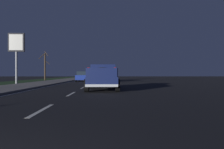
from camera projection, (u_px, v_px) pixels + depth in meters
ground at (92, 82)px, 28.26m from camera, size 144.00×144.00×0.00m
sidewalk_shoulder at (51, 82)px, 28.14m from camera, size 108.00×4.00×0.12m
grass_verge at (14, 82)px, 28.03m from camera, size 108.00×6.00×0.01m
lane_markings at (76, 82)px, 30.00m from camera, size 108.00×3.54×0.01m
pickup_truck at (103, 76)px, 15.12m from camera, size 5.43×2.29×1.87m
sedan_blue at (83, 76)px, 31.59m from camera, size 4.41×2.04×1.54m
sedan_tan at (89, 76)px, 41.09m from camera, size 4.42×2.05×1.54m
sedan_silver at (107, 76)px, 31.61m from camera, size 4.43×2.06×1.54m
gas_price_sign at (16, 46)px, 24.19m from camera, size 0.27×1.90×6.00m
bare_tree_far at (45, 66)px, 38.32m from camera, size 0.93×1.81×5.46m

